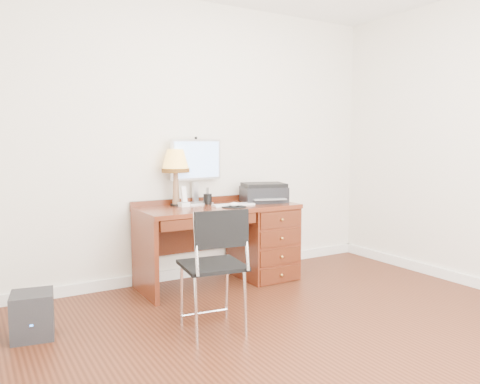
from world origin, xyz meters
TOP-DOWN VIEW (x-y plane):
  - ground at (0.00, 0.00)m, footprint 4.00×4.00m
  - room_shell at (0.00, 0.63)m, footprint 4.00×4.00m
  - desk at (0.32, 1.40)m, footprint 1.50×0.67m
  - monitor at (-0.11, 1.63)m, footprint 0.54×0.20m
  - keyboard at (0.13, 1.33)m, footprint 0.41×0.14m
  - mouse_pad at (0.07, 1.22)m, footprint 0.23×0.23m
  - printer at (0.53, 1.42)m, footprint 0.50×0.43m
  - leg_lamp at (-0.35, 1.58)m, footprint 0.26×0.26m
  - phone at (-0.31, 1.50)m, footprint 0.10×0.10m
  - pen_cup at (-0.05, 1.52)m, footprint 0.08×0.08m
  - chair at (-0.56, 0.37)m, footprint 0.47×0.48m
  - equipment_box at (-1.69, 0.94)m, footprint 0.31×0.31m

SIDE VIEW (x-z plane):
  - ground at x=0.00m, z-range 0.00..0.00m
  - room_shell at x=0.00m, z-range -1.95..2.05m
  - equipment_box at x=-1.69m, z-range 0.00..0.32m
  - desk at x=0.32m, z-range 0.04..0.79m
  - chair at x=-0.56m, z-range 0.10..0.99m
  - keyboard at x=0.13m, z-range 0.75..0.77m
  - mouse_pad at x=0.07m, z-range 0.74..0.79m
  - pen_cup at x=-0.05m, z-range 0.75..0.85m
  - phone at x=-0.31m, z-range 0.71..0.90m
  - printer at x=0.53m, z-range 0.75..0.94m
  - leg_lamp at x=-0.35m, z-range 0.87..1.40m
  - monitor at x=-0.11m, z-range 0.83..1.45m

